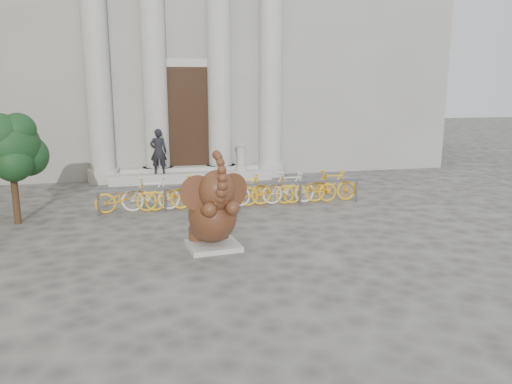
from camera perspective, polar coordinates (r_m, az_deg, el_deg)
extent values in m
plane|color=#474442|center=(10.07, -2.09, -8.46)|extent=(80.00, 80.00, 0.00)
cube|color=gray|center=(24.45, -9.18, 17.75)|extent=(22.00, 10.00, 12.00)
cube|color=black|center=(19.30, -7.76, 8.33)|extent=(2.40, 0.16, 4.00)
cylinder|color=#A8A59E|center=(19.12, -17.71, 12.94)|extent=(0.90, 0.90, 8.00)
cylinder|color=#A8A59E|center=(19.08, -11.56, 13.26)|extent=(0.90, 0.90, 8.00)
cylinder|color=#A8A59E|center=(19.30, -4.22, 13.45)|extent=(0.90, 0.90, 8.00)
cylinder|color=#A8A59E|center=(19.70, 1.70, 13.45)|extent=(0.90, 0.90, 8.00)
cube|color=#A8A59E|center=(19.04, -7.43, 1.86)|extent=(6.00, 1.20, 0.36)
cube|color=#A8A59E|center=(11.14, -4.90, -6.14)|extent=(1.22, 1.12, 0.11)
ellipsoid|color=black|center=(11.26, -5.25, -3.89)|extent=(1.03, 0.99, 0.71)
ellipsoid|color=black|center=(10.97, -4.99, -2.64)|extent=(1.21, 1.44, 1.15)
cylinder|color=black|center=(11.38, -6.88, -4.74)|extent=(0.37, 0.37, 0.29)
cylinder|color=black|center=(11.52, -3.97, -4.48)|extent=(0.37, 0.37, 0.29)
cylinder|color=black|center=(10.44, -5.69, -2.16)|extent=(0.34, 0.69, 0.44)
cylinder|color=black|center=(10.56, -3.12, -1.95)|extent=(0.34, 0.69, 0.44)
ellipsoid|color=black|center=(10.45, -4.50, 0.13)|extent=(0.83, 0.79, 0.89)
cylinder|color=black|center=(10.50, -6.67, -0.11)|extent=(0.75, 0.20, 0.75)
cylinder|color=black|center=(10.68, -2.73, 0.17)|extent=(0.71, 0.36, 0.75)
cone|color=beige|center=(10.24, -4.88, -1.14)|extent=(0.17, 0.26, 0.12)
cone|color=beige|center=(10.31, -3.45, -1.03)|extent=(0.11, 0.26, 0.12)
cube|color=slate|center=(14.47, -2.46, 0.79)|extent=(8.03, 0.06, 0.06)
cylinder|color=slate|center=(14.37, -17.59, -1.28)|extent=(0.06, 0.06, 0.70)
cylinder|color=slate|center=(14.33, -10.37, -0.94)|extent=(0.06, 0.06, 0.70)
cylinder|color=slate|center=(14.54, -2.44, -0.56)|extent=(0.06, 0.06, 0.70)
cylinder|color=slate|center=(15.03, 5.11, -0.18)|extent=(0.06, 0.06, 0.70)
cylinder|color=slate|center=(15.67, 11.41, 0.14)|extent=(0.06, 0.06, 0.70)
imported|color=#F4AB15|center=(14.54, -14.64, -0.35)|extent=(1.70, 0.50, 1.00)
imported|color=beige|center=(14.53, -11.95, -0.22)|extent=(1.66, 0.47, 1.00)
imported|color=#F4AB15|center=(14.55, -9.26, -0.09)|extent=(1.70, 0.50, 1.00)
imported|color=#F4AB15|center=(14.61, -6.58, 0.03)|extent=(1.66, 0.47, 1.00)
imported|color=beige|center=(14.70, -3.94, 0.16)|extent=(1.70, 0.50, 1.00)
imported|color=#F4AB15|center=(14.82, -1.33, 0.28)|extent=(1.66, 0.47, 1.00)
imported|color=#F4AB15|center=(14.96, 1.24, 0.40)|extent=(1.70, 0.50, 1.00)
imported|color=beige|center=(15.14, 3.75, 0.52)|extent=(1.66, 0.47, 1.00)
imported|color=#F4AB15|center=(15.35, 6.19, 0.63)|extent=(1.70, 0.50, 1.00)
imported|color=#F4AB15|center=(15.58, 8.57, 0.74)|extent=(1.66, 0.47, 1.00)
cylinder|color=#332114|center=(14.24, -25.84, 0.12)|extent=(0.18, 0.18, 1.75)
sphere|color=black|center=(14.07, -26.28, 4.78)|extent=(1.46, 1.46, 1.46)
sphere|color=black|center=(14.22, -24.66, 3.80)|extent=(1.07, 1.07, 1.07)
sphere|color=black|center=(14.40, -27.12, 4.05)|extent=(0.97, 0.97, 0.97)
sphere|color=black|center=(13.82, -26.00, 3.05)|extent=(0.97, 0.97, 0.97)
sphere|color=black|center=(13.89, -27.16, 5.83)|extent=(1.07, 1.07, 1.07)
sphere|color=black|center=(13.89, -25.54, 6.38)|extent=(0.88, 0.88, 0.88)
imported|color=black|center=(18.47, -11.08, 4.57)|extent=(0.63, 0.45, 1.65)
cylinder|color=#A8A59E|center=(18.98, -1.73, 2.67)|extent=(0.43, 0.43, 0.13)
cylinder|color=#A8A59E|center=(18.91, -1.74, 3.93)|extent=(0.30, 0.30, 0.97)
cylinder|color=#A8A59E|center=(18.84, -1.75, 5.49)|extent=(0.43, 0.43, 0.11)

